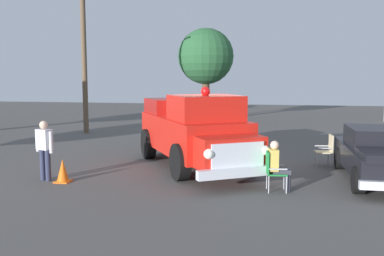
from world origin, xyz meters
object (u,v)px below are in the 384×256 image
(classic_hot_rod, at_px, (380,155))
(spectator_seated, at_px, (277,164))
(vintage_fire_truck, at_px, (195,130))
(lawn_chair_spare, at_px, (160,132))
(lawn_chair_near_truck, at_px, (272,168))
(spectator_standing, at_px, (45,146))
(traffic_cone, at_px, (63,171))
(lawn_chair_by_car, at_px, (327,148))
(oak_tree_distant, at_px, (206,57))
(utility_pole, at_px, (84,57))

(classic_hot_rod, distance_m, spectator_seated, 3.19)
(vintage_fire_truck, height_order, lawn_chair_spare, vintage_fire_truck)
(lawn_chair_near_truck, xyz_separation_m, lawn_chair_spare, (-6.15, -4.58, 0.00))
(spectator_standing, bearing_deg, traffic_cone, 82.97)
(vintage_fire_truck, bearing_deg, spectator_standing, -55.92)
(lawn_chair_near_truck, relative_size, traffic_cone, 1.61)
(classic_hot_rod, distance_m, lawn_chair_by_car, 2.21)
(lawn_chair_spare, height_order, spectator_seated, spectator_seated)
(lawn_chair_spare, distance_m, spectator_standing, 6.43)
(lawn_chair_spare, height_order, oak_tree_distant, oak_tree_distant)
(lawn_chair_spare, distance_m, oak_tree_distant, 11.05)
(classic_hot_rod, distance_m, oak_tree_distant, 17.03)
(classic_hot_rod, bearing_deg, spectator_seated, -60.62)
(classic_hot_rod, distance_m, lawn_chair_near_truck, 3.32)
(classic_hot_rod, height_order, spectator_standing, spectator_standing)
(lawn_chair_by_car, distance_m, oak_tree_distant, 14.93)
(lawn_chair_by_car, relative_size, traffic_cone, 1.61)
(lawn_chair_spare, xyz_separation_m, spectator_seated, (6.14, 4.71, 0.11))
(lawn_chair_spare, distance_m, utility_pole, 6.71)
(vintage_fire_truck, distance_m, utility_pole, 10.24)
(lawn_chair_near_truck, relative_size, lawn_chair_spare, 1.00)
(classic_hot_rod, xyz_separation_m, spectator_seated, (1.57, -2.78, -0.05))
(classic_hot_rod, height_order, lawn_chair_spare, classic_hot_rod)
(lawn_chair_near_truck, relative_size, lawn_chair_by_car, 1.00)
(classic_hot_rod, relative_size, spectator_seated, 3.40)
(spectator_standing, bearing_deg, lawn_chair_near_truck, 90.53)
(lawn_chair_near_truck, distance_m, spectator_standing, 6.21)
(lawn_chair_near_truck, distance_m, traffic_cone, 5.65)
(utility_pole, bearing_deg, lawn_chair_spare, 54.60)
(oak_tree_distant, xyz_separation_m, utility_pole, (7.07, -5.04, -0.26))
(vintage_fire_truck, relative_size, lawn_chair_spare, 6.10)
(lawn_chair_by_car, height_order, spectator_seated, spectator_seated)
(lawn_chair_spare, bearing_deg, vintage_fire_truck, 30.14)
(vintage_fire_truck, xyz_separation_m, lawn_chair_near_truck, (2.48, 2.45, -0.61))
(utility_pole, bearing_deg, lawn_chair_near_truck, 44.42)
(vintage_fire_truck, relative_size, spectator_seated, 4.82)
(spectator_seated, bearing_deg, lawn_chair_near_truck, -81.99)
(classic_hot_rod, relative_size, spectator_standing, 2.62)
(classic_hot_rod, bearing_deg, traffic_cone, -78.70)
(lawn_chair_near_truck, height_order, lawn_chair_by_car, same)
(classic_hot_rod, relative_size, lawn_chair_spare, 4.29)
(spectator_seated, relative_size, utility_pole, 0.18)
(lawn_chair_by_car, xyz_separation_m, oak_tree_distant, (-13.19, -6.05, 3.50))
(vintage_fire_truck, xyz_separation_m, classic_hot_rod, (0.90, 5.36, -0.45))
(lawn_chair_by_car, bearing_deg, classic_hot_rod, 32.58)
(vintage_fire_truck, xyz_separation_m, lawn_chair_by_car, (-0.96, 4.17, -0.61))
(spectator_standing, height_order, oak_tree_distant, oak_tree_distant)
(lawn_chair_spare, xyz_separation_m, oak_tree_distant, (-10.48, 0.25, 3.50))
(oak_tree_distant, distance_m, traffic_cone, 17.23)
(classic_hot_rod, bearing_deg, lawn_chair_spare, -121.39)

